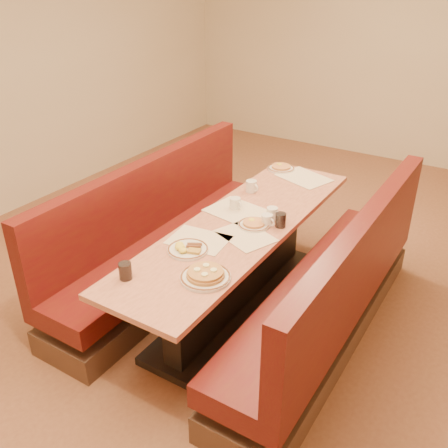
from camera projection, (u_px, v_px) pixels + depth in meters
The scene contains 19 objects.
ground at pixel (240, 306), 3.98m from camera, with size 8.00×8.00×0.00m, color #9E6647.
room_envelope at pixel (244, 54), 3.07m from camera, with size 6.04×8.04×2.82m.
diner_table at pixel (240, 267), 3.80m from camera, with size 0.70×2.50×0.75m.
booth_left at pixel (165, 243), 4.15m from camera, with size 0.55×2.50×1.05m.
booth_right at pixel (331, 299), 3.46m from camera, with size 0.55×2.50×1.05m.
placemat_near_left at pixel (199, 240), 3.40m from camera, with size 0.39×0.30×0.00m, color #F2E9BD.
placemat_near_right at pixel (245, 236), 3.45m from camera, with size 0.39×0.29×0.00m, color #F2E9BD.
placemat_far_left at pixel (238, 212), 3.78m from camera, with size 0.46×0.34×0.00m, color #F2E9BD.
placemat_far_right at pixel (304, 178), 4.37m from camera, with size 0.43×0.32×0.00m, color #F2E9BD.
pancake_plate at pixel (206, 275), 2.98m from camera, with size 0.31×0.31×0.07m.
eggs_plate at pixel (187, 249), 3.27m from camera, with size 0.27×0.27×0.05m.
extra_plate_mid at pixel (254, 224), 3.58m from camera, with size 0.23×0.23×0.05m.
extra_plate_far at pixel (281, 168), 4.54m from camera, with size 0.24×0.24×0.05m.
coffee_mug_a at pixel (273, 213), 3.67m from camera, with size 0.12×0.08×0.09m.
coffee_mug_b at pixel (235, 203), 3.81m from camera, with size 0.12×0.08×0.09m.
coffee_mug_c at pixel (267, 220), 3.57m from camera, with size 0.11×0.08×0.09m.
coffee_mug_d at pixel (252, 186), 4.09m from camera, with size 0.12×0.09×0.10m.
soda_tumbler_near at pixel (125, 271), 2.97m from camera, with size 0.08×0.08×0.11m.
soda_tumbler_mid at pixel (281, 220), 3.55m from camera, with size 0.08×0.08×0.11m.
Camera 1 is at (1.59, -2.78, 2.45)m, focal length 40.00 mm.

